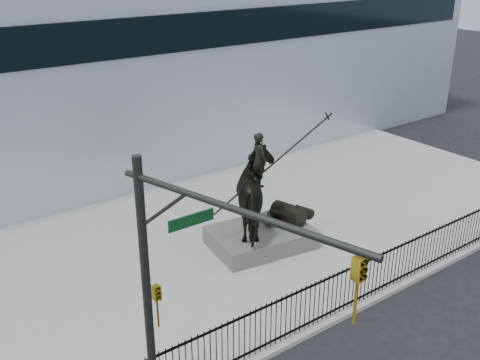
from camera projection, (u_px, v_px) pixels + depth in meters
ground at (375, 334)px, 16.30m from camera, size 120.00×120.00×0.00m
plaza at (234, 239)px, 21.48m from camera, size 30.00×12.00×0.15m
building at (89, 69)px, 29.44m from camera, size 44.00×14.00×9.00m
picket_fence at (346, 289)px, 16.88m from camera, size 22.10×0.10×1.50m
statue_plinth at (261, 237)px, 20.72m from camera, size 3.93×2.99×0.68m
equestrian_statue at (263, 194)px, 20.08m from camera, size 4.58×3.18×3.91m
traffic_signal_left at (179, 312)px, 10.59m from camera, size 1.52×4.84×7.00m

